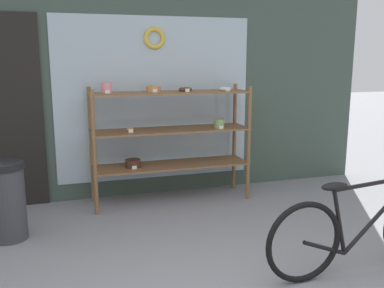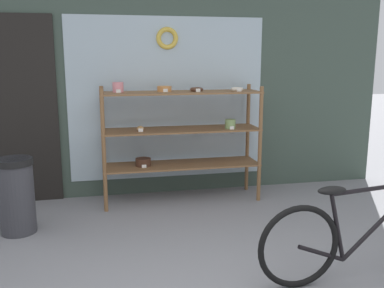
{
  "view_description": "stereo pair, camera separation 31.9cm",
  "coord_description": "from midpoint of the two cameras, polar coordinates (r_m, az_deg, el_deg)",
  "views": [
    {
      "loc": [
        -0.88,
        -2.06,
        1.64
      ],
      "look_at": [
        0.15,
        1.26,
        0.93
      ],
      "focal_mm": 40.0,
      "sensor_mm": 36.0,
      "label": 1
    },
    {
      "loc": [
        -0.57,
        -2.14,
        1.64
      ],
      "look_at": [
        0.15,
        1.26,
        0.93
      ],
      "focal_mm": 40.0,
      "sensor_mm": 36.0,
      "label": 2
    }
  ],
  "objects": [
    {
      "name": "storefront_facade",
      "position": [
        5.09,
        -9.69,
        14.06
      ],
      "size": [
        5.87,
        0.13,
        3.86
      ],
      "color": "#3D4C42",
      "rests_on": "ground_plane"
    },
    {
      "name": "display_case",
      "position": [
        4.84,
        -4.96,
        1.84
      ],
      "size": [
        1.78,
        0.47,
        1.37
      ],
      "color": "brown",
      "rests_on": "ground_plane"
    },
    {
      "name": "bicycle",
      "position": [
        3.52,
        19.29,
        -10.83
      ],
      "size": [
        1.66,
        0.46,
        0.76
      ],
      "rotation": [
        0.0,
        0.0,
        0.02
      ],
      "color": "black",
      "rests_on": "ground_plane"
    },
    {
      "name": "trash_bin",
      "position": [
        4.29,
        -25.49,
        -6.59
      ],
      "size": [
        0.34,
        0.34,
        0.72
      ],
      "color": "#38383D",
      "rests_on": "ground_plane"
    }
  ]
}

